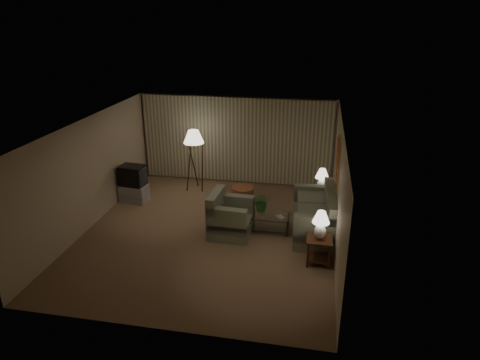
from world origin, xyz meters
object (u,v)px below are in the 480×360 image
table_lamp_far (322,178)px  ottoman (243,194)px  side_table_far (320,197)px  crt_tv (133,175)px  sofa (314,216)px  side_table_near (319,246)px  tv_cabinet (134,193)px  coffee_table (268,220)px  vase (262,212)px  floor_lamp (195,159)px  armchair (231,218)px  table_lamp_near (321,223)px

table_lamp_far → ottoman: table_lamp_far is taller
side_table_far → crt_tv: crt_tv is taller
sofa → crt_tv: 5.15m
sofa → side_table_near: size_ratio=3.45×
sofa → tv_cabinet: sofa is taller
side_table_near → coffee_table: bearing=135.1°
crt_tv → vase: bearing=-8.8°
ottoman → floor_lamp: bearing=159.9°
sofa → coffee_table: sofa is taller
crt_tv → ottoman: size_ratio=1.13×
tv_cabinet → side_table_near: bearing=-17.2°
vase → side_table_near: bearing=-41.7°
armchair → tv_cabinet: bearing=68.8°
side_table_far → table_lamp_far: bearing=-90.0°
crt_tv → vase: 3.94m
table_lamp_near → floor_lamp: size_ratio=0.34×
table_lamp_far → floor_lamp: 3.82m
side_table_far → coffee_table: bearing=-132.9°
ottoman → side_table_far: bearing=-6.8°
coffee_table → ottoman: bearing=119.6°
crt_tv → floor_lamp: floor_lamp is taller
table_lamp_far → crt_tv: size_ratio=0.87×
sofa → armchair: sofa is taller
table_lamp_far → sofa: bearing=-96.8°
armchair → vase: bearing=-60.9°
crt_tv → table_lamp_far: bearing=10.0°
table_lamp_near → coffee_table: size_ratio=0.56×
coffee_table → side_table_near: bearing=-44.9°
coffee_table → sofa: bearing=5.2°
side_table_near → coffee_table: 1.78m
sofa → armchair: bearing=-80.4°
sofa → side_table_near: sofa is taller
sofa → tv_cabinet: 5.14m
armchair → floor_lamp: bearing=35.6°
vase → crt_tv: bearing=164.8°
table_lamp_far → coffee_table: size_ratio=0.55×
side_table_near → sofa: bearing=96.3°
side_table_far → ottoman: side_table_far is taller
sofa → crt_tv: size_ratio=2.90×
sofa → coffee_table: (-1.10, -0.10, -0.16)m
tv_cabinet → floor_lamp: size_ratio=0.44×
coffee_table → ottoman: ottoman is taller
floor_lamp → crt_tv: bearing=-142.0°
table_lamp_far → tv_cabinet: 5.26m
floor_lamp → vase: size_ratio=11.98×
vase → table_lamp_near: bearing=-41.7°
table_lamp_near → table_lamp_far: size_ratio=1.02×
crt_tv → ottoman: crt_tv is taller
coffee_table → vase: vase is taller
side_table_near → side_table_far: 2.60m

